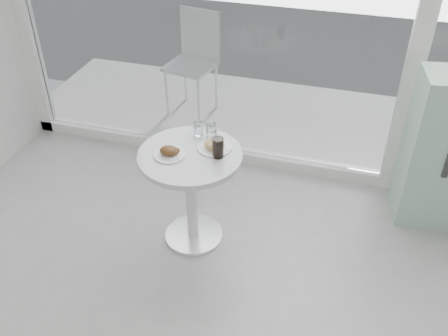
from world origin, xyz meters
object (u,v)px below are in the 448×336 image
(patio_chair, at_px, (195,56))
(plate_fritter, at_px, (170,152))
(mint_cabinet, at_px, (446,151))
(plate_donut, at_px, (215,146))
(cola_glass, at_px, (218,148))
(main_table, at_px, (191,179))
(water_tumbler_b, at_px, (211,133))
(water_tumbler_a, at_px, (198,130))

(patio_chair, relative_size, plate_fritter, 4.85)
(mint_cabinet, xyz_separation_m, patio_chair, (-2.33, 1.06, 0.02))
(plate_donut, relative_size, cola_glass, 1.65)
(plate_fritter, distance_m, plate_donut, 0.31)
(mint_cabinet, relative_size, cola_glass, 8.46)
(mint_cabinet, relative_size, patio_chair, 1.19)
(main_table, distance_m, cola_glass, 0.35)
(plate_fritter, bearing_deg, plate_donut, 33.01)
(plate_fritter, xyz_separation_m, cola_glass, (0.31, 0.08, 0.04))
(plate_donut, distance_m, water_tumbler_b, 0.12)
(cola_glass, bearing_deg, main_table, -173.92)
(water_tumbler_b, bearing_deg, plate_donut, -61.30)
(main_table, relative_size, plate_donut, 3.22)
(mint_cabinet, xyz_separation_m, cola_glass, (-1.53, -0.76, 0.23))
(patio_chair, distance_m, plate_donut, 1.90)
(water_tumbler_b, bearing_deg, plate_fritter, -127.33)
(mint_cabinet, bearing_deg, main_table, -163.95)
(water_tumbler_a, bearing_deg, main_table, -85.61)
(plate_fritter, height_order, cola_glass, cola_glass)
(main_table, xyz_separation_m, patio_chair, (-0.61, 1.85, 0.09))
(main_table, relative_size, cola_glass, 5.32)
(plate_donut, xyz_separation_m, water_tumbler_a, (-0.16, 0.13, 0.03))
(patio_chair, relative_size, water_tumbler_b, 8.29)
(main_table, bearing_deg, plate_donut, 38.00)
(main_table, height_order, patio_chair, patio_chair)
(plate_fritter, bearing_deg, water_tumbler_b, 52.67)
(main_table, height_order, water_tumbler_b, water_tumbler_b)
(main_table, distance_m, plate_donut, 0.30)
(main_table, xyz_separation_m, plate_donut, (0.14, 0.11, 0.24))
(mint_cabinet, height_order, water_tumbler_b, mint_cabinet)
(water_tumbler_a, distance_m, cola_glass, 0.30)
(mint_cabinet, relative_size, water_tumbler_a, 11.56)
(water_tumbler_a, bearing_deg, plate_donut, -38.71)
(water_tumbler_a, bearing_deg, plate_fritter, -108.97)
(patio_chair, xyz_separation_m, plate_donut, (0.75, -1.74, 0.16))
(main_table, bearing_deg, plate_fritter, -153.63)
(main_table, height_order, mint_cabinet, mint_cabinet)
(patio_chair, relative_size, water_tumbler_a, 9.73)
(patio_chair, bearing_deg, main_table, -61.02)
(patio_chair, distance_m, water_tumbler_b, 1.79)
(plate_fritter, xyz_separation_m, water_tumbler_b, (0.21, 0.27, 0.03))
(water_tumbler_a, xyz_separation_m, water_tumbler_b, (0.10, -0.03, 0.01))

